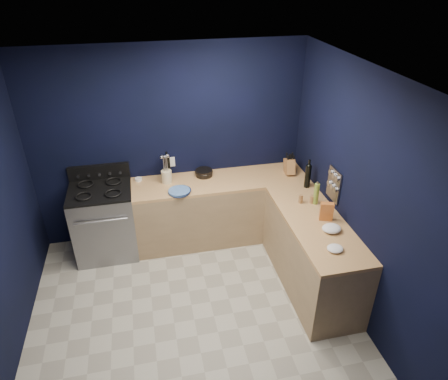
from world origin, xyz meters
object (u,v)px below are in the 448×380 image
object	(u,v)px
gas_range	(105,222)
crouton_bag	(326,211)
knife_block	(289,166)
plate_stack	(179,191)
utensil_crock	(167,177)

from	to	relation	value
gas_range	crouton_bag	size ratio (longest dim) A/B	4.39
gas_range	knife_block	size ratio (longest dim) A/B	4.50
plate_stack	knife_block	world-z (taller)	knife_block
gas_range	utensil_crock	xyz separation A→B (m)	(0.84, 0.10, 0.52)
crouton_bag	knife_block	bearing A→B (deg)	111.51
gas_range	crouton_bag	xyz separation A→B (m)	(2.48, -1.13, 0.54)
plate_stack	utensil_crock	bearing A→B (deg)	112.95
gas_range	utensil_crock	size ratio (longest dim) A/B	5.50
gas_range	plate_stack	world-z (taller)	plate_stack
crouton_bag	utensil_crock	bearing A→B (deg)	164.09
plate_stack	utensil_crock	xyz separation A→B (m)	(-0.12, 0.29, 0.07)
gas_range	crouton_bag	world-z (taller)	crouton_bag
utensil_crock	knife_block	distance (m)	1.63
knife_block	crouton_bag	size ratio (longest dim) A/B	0.97
knife_block	crouton_bag	xyz separation A→B (m)	(0.01, -1.13, 0.00)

